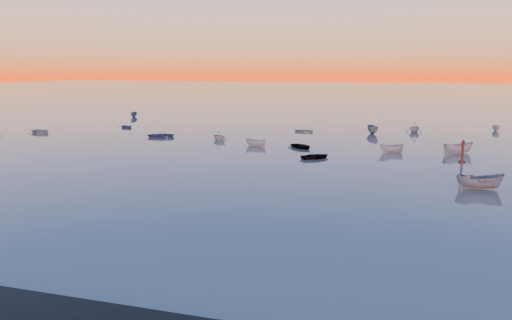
% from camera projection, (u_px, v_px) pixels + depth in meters
% --- Properties ---
extents(ground, '(600.00, 600.00, 0.00)m').
position_uv_depth(ground, '(334.00, 115.00, 122.27)').
color(ground, '#675F56').
rests_on(ground, ground).
extents(mud_lobes, '(140.00, 6.00, 0.07)m').
position_uv_depth(mud_lobes, '(69.00, 278.00, 27.27)').
color(mud_lobes, black).
rests_on(mud_lobes, ground).
extents(moored_fleet, '(124.00, 58.00, 1.20)m').
position_uv_depth(moored_fleet, '(291.00, 142.00, 78.06)').
color(moored_fleet, '#B8B7B3').
rests_on(moored_fleet, ground).
extents(boat_near_center, '(2.46, 4.59, 1.51)m').
position_uv_depth(boat_near_center, '(479.00, 189.00, 47.26)').
color(boat_near_center, slate).
rests_on(boat_near_center, ground).
extents(channel_marker, '(0.83, 0.83, 2.96)m').
position_uv_depth(channel_marker, '(463.00, 153.00, 60.59)').
color(channel_marker, '#41160E').
rests_on(channel_marker, ground).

